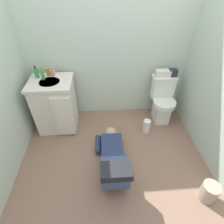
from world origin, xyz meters
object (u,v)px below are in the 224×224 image
at_px(vanity_cabinet, 56,105).
at_px(toiletry_bag, 173,73).
at_px(soap_dispenser, 36,73).
at_px(bottle_amber, 48,72).
at_px(bottle_green, 42,74).
at_px(faucet, 51,73).
at_px(toilet, 162,100).
at_px(person_plumber, 113,159).
at_px(tissue_box, 163,73).
at_px(trash_can, 209,192).
at_px(bottle_pink, 53,72).
at_px(paper_towel_roll, 146,126).

distance_m(vanity_cabinet, toiletry_bag, 1.83).
distance_m(soap_dispenser, bottle_amber, 0.16).
bearing_deg(bottle_green, faucet, 43.07).
xyz_separation_m(faucet, soap_dispenser, (-0.19, -0.02, 0.02)).
bearing_deg(toilet, toiletry_bag, 40.77).
distance_m(vanity_cabinet, person_plumber, 1.20).
height_order(tissue_box, toiletry_bag, toiletry_bag).
xyz_separation_m(vanity_cabinet, trash_can, (1.82, -1.32, -0.30)).
relative_size(bottle_green, trash_can, 0.69).
distance_m(bottle_green, bottle_pink, 0.15).
bearing_deg(bottle_amber, person_plumber, -50.17).
bearing_deg(bottle_pink, bottle_green, -140.00).
bearing_deg(bottle_green, bottle_amber, 62.43).
xyz_separation_m(soap_dispenser, paper_towel_roll, (1.57, -0.38, -0.77)).
relative_size(toilet, bottle_green, 4.54).
xyz_separation_m(bottle_amber, trash_can, (1.86, -1.48, -0.76)).
relative_size(toilet, faucet, 7.50).
relative_size(person_plumber, paper_towel_roll, 4.64).
bearing_deg(vanity_cabinet, tissue_box, 5.63).
bearing_deg(bottle_amber, toilet, -3.02).
xyz_separation_m(bottle_pink, paper_towel_roll, (1.35, -0.41, -0.77)).
distance_m(vanity_cabinet, bottle_pink, 0.49).
distance_m(faucet, tissue_box, 1.63).
height_order(tissue_box, paper_towel_roll, tissue_box).
bearing_deg(faucet, soap_dispenser, -173.99).
relative_size(bottle_green, paper_towel_roll, 0.72).
bearing_deg(bottle_green, toilet, 0.28).
height_order(person_plumber, bottle_pink, bottle_pink).
relative_size(toilet, soap_dispenser, 4.52).
xyz_separation_m(tissue_box, soap_dispenser, (-1.82, -0.03, 0.09)).
relative_size(vanity_cabinet, faucet, 8.20).
relative_size(bottle_pink, trash_can, 0.53).
relative_size(faucet, paper_towel_roll, 0.44).
bearing_deg(bottle_pink, tissue_box, 0.04).
bearing_deg(tissue_box, trash_can, -82.58).
bearing_deg(bottle_amber, bottle_pink, -1.04).
xyz_separation_m(bottle_pink, trash_can, (1.80, -1.48, -0.76)).
bearing_deg(bottle_pink, toilet, -3.10).
bearing_deg(trash_can, bottle_pink, 140.57).
bearing_deg(soap_dispenser, bottle_pink, 8.72).
height_order(faucet, bottle_pink, bottle_pink).
height_order(toilet, faucet, faucet).
bearing_deg(bottle_amber, faucet, -20.14).
height_order(vanity_cabinet, person_plumber, vanity_cabinet).
bearing_deg(tissue_box, soap_dispenser, -178.92).
bearing_deg(paper_towel_roll, bottle_green, 168.04).
distance_m(tissue_box, trash_can, 1.64).
distance_m(faucet, paper_towel_roll, 1.62).
relative_size(vanity_cabinet, bottle_green, 4.97).
bearing_deg(trash_can, person_plumber, 155.48).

